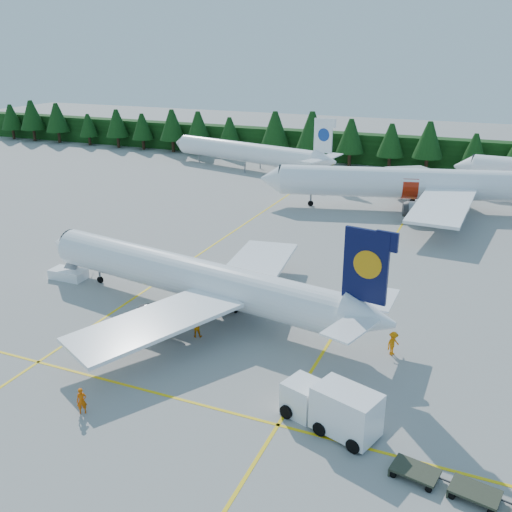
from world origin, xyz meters
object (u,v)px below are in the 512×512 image
at_px(airliner_navy, 184,276).
at_px(airstairs, 70,271).
at_px(airliner_red, 404,184).
at_px(service_truck, 330,406).

bearing_deg(airliner_navy, airstairs, -177.33).
relative_size(airliner_red, airstairs, 8.47).
bearing_deg(airliner_red, airliner_navy, -121.90).
bearing_deg(service_truck, airliner_red, 112.87).
distance_m(airliner_navy, airliner_red, 44.29).
height_order(airliner_navy, airstairs, airliner_navy).
bearing_deg(airstairs, airliner_red, 54.81).
xyz_separation_m(airliner_navy, service_truck, (17.46, -11.84, -1.66)).
relative_size(airliner_red, service_truck, 6.34).
height_order(airliner_navy, airliner_red, airliner_red).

